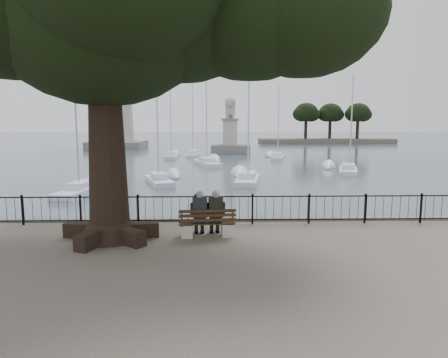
{
  "coord_description": "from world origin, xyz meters",
  "views": [
    {
      "loc": [
        -0.32,
        -11.21,
        3.51
      ],
      "look_at": [
        0.0,
        2.5,
        1.6
      ],
      "focal_mm": 32.0,
      "sensor_mm": 36.0,
      "label": 1
    }
  ],
  "objects_px": {
    "person_left": "(200,215)",
    "person_right": "(215,215)",
    "tree": "(138,0)",
    "lighthouse": "(115,79)",
    "lion_monument": "(230,139)",
    "bench": "(207,227)"
  },
  "relations": [
    {
      "from": "person_right",
      "to": "lion_monument",
      "type": "bearing_deg",
      "value": 87.3
    },
    {
      "from": "bench",
      "to": "lighthouse",
      "type": "height_order",
      "value": "lighthouse"
    },
    {
      "from": "person_left",
      "to": "lion_monument",
      "type": "height_order",
      "value": "lion_monument"
    },
    {
      "from": "person_left",
      "to": "person_right",
      "type": "bearing_deg",
      "value": 5.02
    },
    {
      "from": "person_right",
      "to": "tree",
      "type": "distance_m",
      "value": 6.74
    },
    {
      "from": "bench",
      "to": "person_left",
      "type": "relative_size",
      "value": 1.22
    },
    {
      "from": "bench",
      "to": "person_left",
      "type": "xyz_separation_m",
      "value": [
        -0.23,
        0.08,
        0.35
      ]
    },
    {
      "from": "tree",
      "to": "lighthouse",
      "type": "xyz_separation_m",
      "value": [
        -15.47,
        61.08,
        4.27
      ]
    },
    {
      "from": "person_right",
      "to": "tree",
      "type": "height_order",
      "value": "tree"
    },
    {
      "from": "person_right",
      "to": "lighthouse",
      "type": "bearing_deg",
      "value": 106.18
    },
    {
      "from": "person_left",
      "to": "tree",
      "type": "bearing_deg",
      "value": -177.87
    },
    {
      "from": "person_right",
      "to": "tree",
      "type": "xyz_separation_m",
      "value": [
        -2.22,
        -0.11,
        6.36
      ]
    },
    {
      "from": "bench",
      "to": "lighthouse",
      "type": "distance_m",
      "value": 64.48
    },
    {
      "from": "bench",
      "to": "lighthouse",
      "type": "bearing_deg",
      "value": 105.92
    },
    {
      "from": "bench",
      "to": "lion_monument",
      "type": "bearing_deg",
      "value": 87.0
    },
    {
      "from": "person_left",
      "to": "lighthouse",
      "type": "relative_size",
      "value": 0.05
    },
    {
      "from": "tree",
      "to": "person_right",
      "type": "bearing_deg",
      "value": 2.77
    },
    {
      "from": "lighthouse",
      "to": "tree",
      "type": "bearing_deg",
      "value": -75.78
    },
    {
      "from": "lion_monument",
      "to": "tree",
      "type": "bearing_deg",
      "value": -95.28
    },
    {
      "from": "person_left",
      "to": "lion_monument",
      "type": "xyz_separation_m",
      "value": [
        2.8,
        48.95,
        0.46
      ]
    },
    {
      "from": "tree",
      "to": "lighthouse",
      "type": "bearing_deg",
      "value": 104.22
    },
    {
      "from": "tree",
      "to": "lighthouse",
      "type": "height_order",
      "value": "lighthouse"
    }
  ]
}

